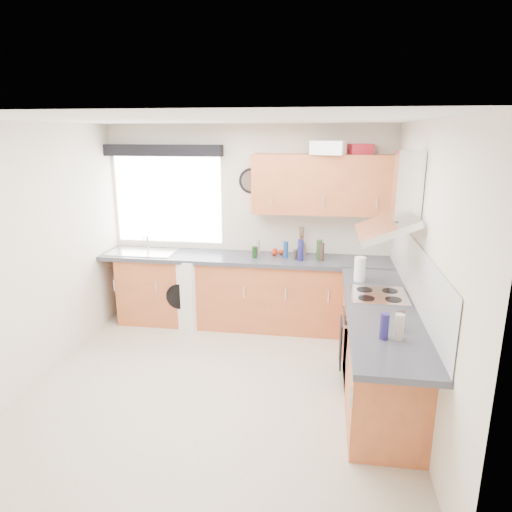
% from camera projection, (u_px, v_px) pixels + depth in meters
% --- Properties ---
extents(ground_plane, '(3.60, 3.60, 0.00)m').
position_uv_depth(ground_plane, '(218.00, 386.00, 4.46)').
color(ground_plane, beige).
extents(ceiling, '(3.60, 3.60, 0.02)m').
position_uv_depth(ceiling, '(211.00, 119.00, 3.80)').
color(ceiling, white).
rests_on(ceiling, wall_back).
extents(wall_back, '(3.60, 0.02, 2.50)m').
position_uv_depth(wall_back, '(248.00, 225.00, 5.85)').
color(wall_back, silver).
rests_on(wall_back, ground_plane).
extents(wall_front, '(3.60, 0.02, 2.50)m').
position_uv_depth(wall_front, '(134.00, 356.00, 2.41)').
color(wall_front, silver).
rests_on(wall_front, ground_plane).
extents(wall_left, '(0.02, 3.60, 2.50)m').
position_uv_depth(wall_left, '(33.00, 255.00, 4.39)').
color(wall_left, silver).
rests_on(wall_left, ground_plane).
extents(wall_right, '(0.02, 3.60, 2.50)m').
position_uv_depth(wall_right, '(421.00, 272.00, 3.87)').
color(wall_right, silver).
rests_on(wall_right, ground_plane).
extents(window, '(1.40, 0.02, 1.10)m').
position_uv_depth(window, '(168.00, 200.00, 5.91)').
color(window, white).
rests_on(window, wall_back).
extents(window_blind, '(1.50, 0.18, 0.14)m').
position_uv_depth(window_blind, '(163.00, 150.00, 5.66)').
color(window_blind, black).
rests_on(window_blind, wall_back).
extents(splashback, '(0.01, 3.00, 0.54)m').
position_uv_depth(splashback, '(413.00, 270.00, 4.17)').
color(splashback, white).
rests_on(splashback, wall_right).
extents(base_cab_back, '(3.00, 0.58, 0.86)m').
position_uv_depth(base_cab_back, '(237.00, 292.00, 5.80)').
color(base_cab_back, '#AA532D').
rests_on(base_cab_back, ground_plane).
extents(base_cab_corner, '(0.60, 0.60, 0.86)m').
position_uv_depth(base_cab_corner, '(365.00, 299.00, 5.56)').
color(base_cab_corner, '#AA532D').
rests_on(base_cab_corner, ground_plane).
extents(base_cab_right, '(0.58, 2.10, 0.86)m').
position_uv_depth(base_cab_right, '(378.00, 350.00, 4.27)').
color(base_cab_right, '#AA532D').
rests_on(base_cab_right, ground_plane).
extents(worktop_back, '(3.60, 0.62, 0.05)m').
position_uv_depth(worktop_back, '(244.00, 258.00, 5.66)').
color(worktop_back, '#30323A').
rests_on(worktop_back, base_cab_back).
extents(worktop_right, '(0.62, 2.42, 0.05)m').
position_uv_depth(worktop_right, '(382.00, 310.00, 4.01)').
color(worktop_right, '#30323A').
rests_on(worktop_right, base_cab_right).
extents(sink, '(0.84, 0.46, 0.10)m').
position_uv_depth(sink, '(142.00, 249.00, 5.83)').
color(sink, silver).
rests_on(sink, worktop_back).
extents(oven, '(0.56, 0.58, 0.85)m').
position_uv_depth(oven, '(375.00, 343.00, 4.41)').
color(oven, black).
rests_on(oven, ground_plane).
extents(hob_plate, '(0.52, 0.52, 0.01)m').
position_uv_depth(hob_plate, '(378.00, 295.00, 4.28)').
color(hob_plate, silver).
rests_on(hob_plate, worktop_right).
extents(extractor_hood, '(0.52, 0.78, 0.66)m').
position_uv_depth(extractor_hood, '(397.00, 205.00, 4.05)').
color(extractor_hood, silver).
rests_on(extractor_hood, wall_right).
extents(upper_cabinets, '(1.70, 0.35, 0.70)m').
position_uv_depth(upper_cabinets, '(324.00, 184.00, 5.40)').
color(upper_cabinets, '#AA532D').
rests_on(upper_cabinets, wall_back).
extents(washing_machine, '(0.76, 0.75, 0.88)m').
position_uv_depth(washing_machine, '(186.00, 289.00, 5.90)').
color(washing_machine, white).
rests_on(washing_machine, ground_plane).
extents(wall_clock, '(0.32, 0.04, 0.32)m').
position_uv_depth(wall_clock, '(251.00, 181.00, 5.67)').
color(wall_clock, black).
rests_on(wall_clock, wall_back).
extents(casserole, '(0.43, 0.35, 0.15)m').
position_uv_depth(casserole, '(328.00, 148.00, 5.18)').
color(casserole, white).
rests_on(casserole, upper_cabinets).
extents(storage_box, '(0.30, 0.27, 0.12)m').
position_uv_depth(storage_box, '(360.00, 149.00, 5.32)').
color(storage_box, red).
rests_on(storage_box, upper_cabinets).
extents(utensil_pot, '(0.12, 0.12, 0.15)m').
position_uv_depth(utensil_pot, '(301.00, 249.00, 5.72)').
color(utensil_pot, gray).
rests_on(utensil_pot, worktop_back).
extents(kitchen_roll, '(0.14, 0.14, 0.25)m').
position_uv_depth(kitchen_roll, '(360.00, 269.00, 4.69)').
color(kitchen_roll, white).
rests_on(kitchen_roll, worktop_right).
extents(tomato_cluster, '(0.16, 0.16, 0.07)m').
position_uv_depth(tomato_cluster, '(277.00, 252.00, 5.73)').
color(tomato_cluster, '#B8250C').
rests_on(tomato_cluster, worktop_back).
extents(jar_0, '(0.05, 0.05, 0.11)m').
position_uv_depth(jar_0, '(257.00, 250.00, 5.74)').
color(jar_0, '#4F1C23').
rests_on(jar_0, worktop_back).
extents(jar_1, '(0.07, 0.07, 0.09)m').
position_uv_depth(jar_1, '(299.00, 252.00, 5.67)').
color(jar_1, navy).
rests_on(jar_1, worktop_back).
extents(jar_2, '(0.06, 0.06, 0.20)m').
position_uv_depth(jar_2, '(286.00, 250.00, 5.57)').
color(jar_2, navy).
rests_on(jar_2, worktop_back).
extents(jar_3, '(0.06, 0.06, 0.14)m').
position_uv_depth(jar_3, '(254.00, 252.00, 5.57)').
color(jar_3, '#123312').
rests_on(jar_3, worktop_back).
extents(jar_4, '(0.07, 0.07, 0.22)m').
position_uv_depth(jar_4, '(321.00, 252.00, 5.44)').
color(jar_4, '#3C2E21').
rests_on(jar_4, worktop_back).
extents(jar_5, '(0.05, 0.05, 0.11)m').
position_uv_depth(jar_5, '(295.00, 255.00, 5.52)').
color(jar_5, '#3E2D22').
rests_on(jar_5, worktop_back).
extents(jar_6, '(0.07, 0.07, 0.24)m').
position_uv_depth(jar_6, '(319.00, 250.00, 5.49)').
color(jar_6, '#1D501C').
rests_on(jar_6, worktop_back).
extents(jar_7, '(0.07, 0.07, 0.26)m').
position_uv_depth(jar_7, '(301.00, 250.00, 5.43)').
color(jar_7, navy).
rests_on(jar_7, worktop_back).
extents(jar_8, '(0.05, 0.05, 0.18)m').
position_uv_depth(jar_8, '(258.00, 247.00, 5.74)').
color(jar_8, '#A09988').
rests_on(jar_8, worktop_back).
extents(bottle_0, '(0.07, 0.07, 0.20)m').
position_uv_depth(bottle_0, '(399.00, 327.00, 3.37)').
color(bottle_0, '#A49D8B').
rests_on(bottle_0, worktop_right).
extents(bottle_1, '(0.06, 0.06, 0.15)m').
position_uv_depth(bottle_1, '(400.00, 320.00, 3.54)').
color(bottle_1, black).
rests_on(bottle_1, worktop_right).
extents(bottle_2, '(0.07, 0.07, 0.20)m').
position_uv_depth(bottle_2, '(384.00, 326.00, 3.37)').
color(bottle_2, navy).
rests_on(bottle_2, worktop_right).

